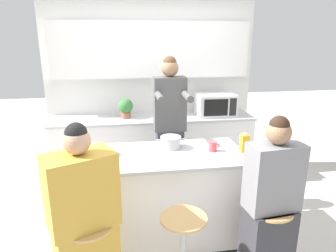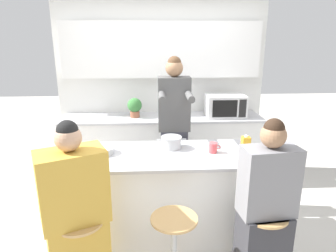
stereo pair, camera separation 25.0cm
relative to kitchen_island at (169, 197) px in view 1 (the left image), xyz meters
The scene contains 14 objects.
ground_plane 0.47m from the kitchen_island, ahead, with size 16.00×16.00×0.00m, color beige.
wall_back 1.97m from the kitchen_island, 90.00° to the left, with size 2.95×0.22×2.70m.
back_counter 1.37m from the kitchen_island, 90.00° to the left, with size 2.75×0.60×0.93m.
kitchen_island is the anchor object (origin of this frame).
bar_stool_rightmost 0.98m from the kitchen_island, 44.59° to the right, with size 0.38×0.38×0.70m.
person_cooking 0.74m from the kitchen_island, 80.58° to the left, with size 0.36×0.55×1.80m.
person_wrapped_blanket 1.02m from the kitchen_island, 136.65° to the right, with size 0.54×0.45×1.46m.
person_seated_near 1.00m from the kitchen_island, 44.29° to the right, with size 0.43×0.30×1.45m.
cooking_pot 0.54m from the kitchen_island, 75.51° to the left, with size 0.29×0.21×0.12m.
fruit_bowl 0.80m from the kitchen_island, behind, with size 0.23×0.23×0.06m.
coffee_cup_near 0.66m from the kitchen_island, ahead, with size 0.11×0.08×0.10m.
juice_carton 0.90m from the kitchen_island, ahead, with size 0.07×0.07×0.19m.
microwave 1.70m from the kitchen_island, 57.01° to the left, with size 0.53×0.34×0.30m.
potted_plant 1.55m from the kitchen_island, 105.52° to the left, with size 0.20×0.20×0.27m.
Camera 1 is at (-0.41, -2.61, 1.98)m, focal length 32.00 mm.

